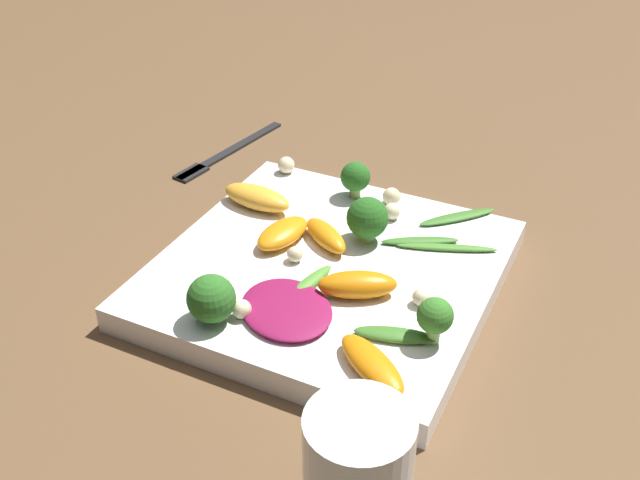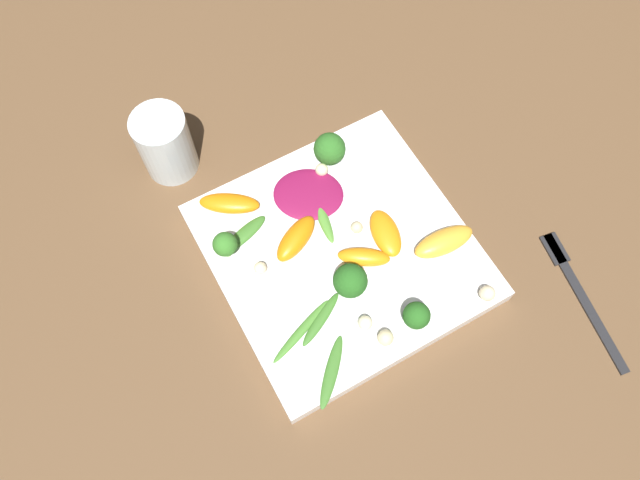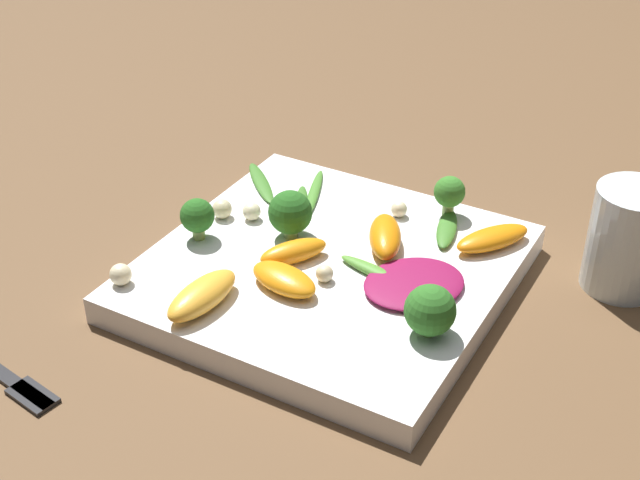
{
  "view_description": "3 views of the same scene",
  "coord_description": "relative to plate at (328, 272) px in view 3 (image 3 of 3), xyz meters",
  "views": [
    {
      "loc": [
        -0.49,
        -0.23,
        0.41
      ],
      "look_at": [
        -0.0,
        0.01,
        0.05
      ],
      "focal_mm": 42.0,
      "sensor_mm": 36.0,
      "label": 1
    },
    {
      "loc": [
        0.24,
        -0.16,
        0.69
      ],
      "look_at": [
        -0.02,
        -0.02,
        0.04
      ],
      "focal_mm": 35.0,
      "sensor_mm": 36.0,
      "label": 2
    },
    {
      "loc": [
        -0.3,
        0.55,
        0.45
      ],
      "look_at": [
        0.01,
        0.0,
        0.04
      ],
      "focal_mm": 50.0,
      "sensor_mm": 36.0,
      "label": 3
    }
  ],
  "objects": [
    {
      "name": "broccoli_floret_1",
      "position": [
        -0.11,
        0.05,
        0.03
      ],
      "size": [
        0.04,
        0.04,
        0.04
      ],
      "color": "#7A9E51",
      "rests_on": "plate"
    },
    {
      "name": "broccoli_floret_2",
      "position": [
        0.12,
        0.03,
        0.03
      ],
      "size": [
        0.03,
        0.03,
        0.04
      ],
      "color": "#7A9E51",
      "rests_on": "plate"
    },
    {
      "name": "macadamia_nut_3",
      "position": [
        -0.02,
        -0.09,
        0.02
      ],
      "size": [
        0.02,
        0.02,
        0.02
      ],
      "color": "beige",
      "rests_on": "plate"
    },
    {
      "name": "macadamia_nut_0",
      "position": [
        -0.1,
        0.03,
        0.02
      ],
      "size": [
        0.02,
        0.02,
        0.02
      ],
      "color": "beige",
      "rests_on": "plate"
    },
    {
      "name": "orange_segment_1",
      "position": [
        0.01,
        0.05,
        0.02
      ],
      "size": [
        0.07,
        0.04,
        0.02
      ],
      "color": "orange",
      "rests_on": "plate"
    },
    {
      "name": "orange_segment_2",
      "position": [
        -0.11,
        -0.09,
        0.02
      ],
      "size": [
        0.06,
        0.08,
        0.02
      ],
      "color": "orange",
      "rests_on": "plate"
    },
    {
      "name": "orange_segment_3",
      "position": [
        -0.03,
        -0.04,
        0.02
      ],
      "size": [
        0.05,
        0.07,
        0.02
      ],
      "color": "orange",
      "rests_on": "plate"
    },
    {
      "name": "arugula_sprig_3",
      "position": [
        0.12,
        -0.08,
        0.01
      ],
      "size": [
        0.07,
        0.07,
        0.0
      ],
      "color": "#3D7528",
      "rests_on": "plate"
    },
    {
      "name": "arugula_sprig_4",
      "position": [
        0.06,
        -0.06,
        0.02
      ],
      "size": [
        0.04,
        0.07,
        0.01
      ],
      "color": "#3D7528",
      "rests_on": "plate"
    },
    {
      "name": "broccoli_floret_3",
      "position": [
        -0.06,
        -0.12,
        0.04
      ],
      "size": [
        0.03,
        0.03,
        0.04
      ],
      "color": "#84AD5B",
      "rests_on": "plate"
    },
    {
      "name": "macadamia_nut_1",
      "position": [
        0.12,
        -0.01,
        0.02
      ],
      "size": [
        0.02,
        0.02,
        0.02
      ],
      "color": "beige",
      "rests_on": "plate"
    },
    {
      "name": "arugula_sprig_0",
      "position": [
        -0.04,
        -0.0,
        0.02
      ],
      "size": [
        0.07,
        0.03,
        0.01
      ],
      "color": "#518E33",
      "rests_on": "plate"
    },
    {
      "name": "orange_segment_0",
      "position": [
        0.05,
        0.1,
        0.02
      ],
      "size": [
        0.04,
        0.08,
        0.02
      ],
      "color": "#FCAD33",
      "rests_on": "plate"
    },
    {
      "name": "radicchio_leaf_0",
      "position": [
        -0.08,
        0.0,
        0.02
      ],
      "size": [
        0.11,
        0.11,
        0.01
      ],
      "color": "maroon",
      "rests_on": "plate"
    },
    {
      "name": "macadamia_nut_2",
      "position": [
        0.13,
        0.11,
        0.02
      ],
      "size": [
        0.02,
        0.02,
        0.02
      ],
      "color": "beige",
      "rests_on": "plate"
    },
    {
      "name": "arugula_sprig_1",
      "position": [
        0.07,
        -0.09,
        0.01
      ],
      "size": [
        0.04,
        0.09,
        0.0
      ],
      "color": "#47842D",
      "rests_on": "plate"
    },
    {
      "name": "orange_segment_4",
      "position": [
        0.03,
        0.01,
        0.02
      ],
      "size": [
        0.05,
        0.06,
        0.02
      ],
      "color": "orange",
      "rests_on": "plate"
    },
    {
      "name": "plate",
      "position": [
        0.0,
        0.0,
        0.0
      ],
      "size": [
        0.29,
        0.29,
        0.02
      ],
      "color": "white",
      "rests_on": "ground_plane"
    },
    {
      "name": "macadamia_nut_4",
      "position": [
        -0.01,
        0.03,
        0.02
      ],
      "size": [
        0.01,
        0.01,
        0.01
      ],
      "color": "beige",
      "rests_on": "plate"
    },
    {
      "name": "macadamia_nut_5",
      "position": [
        0.09,
        -0.02,
        0.02
      ],
      "size": [
        0.02,
        0.02,
        0.02
      ],
      "color": "beige",
      "rests_on": "plate"
    },
    {
      "name": "drinking_glass",
      "position": [
        -0.22,
        -0.12,
        0.03
      ],
      "size": [
        0.07,
        0.07,
        0.09
      ],
      "color": "silver",
      "rests_on": "ground_plane"
    },
    {
      "name": "arugula_sprig_2",
      "position": [
        -0.07,
        -0.09,
        0.02
      ],
      "size": [
        0.03,
        0.07,
        0.01
      ],
      "color": "#3D7528",
      "rests_on": "plate"
    },
    {
      "name": "ground_plane",
      "position": [
        0.0,
        0.0,
        -0.01
      ],
      "size": [
        2.4,
        2.4,
        0.0
      ],
      "primitive_type": "plane",
      "color": "brown"
    },
    {
      "name": "broccoli_floret_0",
      "position": [
        0.05,
        -0.02,
        0.04
      ],
      "size": [
        0.04,
        0.04,
        0.04
      ],
      "color": "#84AD5B",
      "rests_on": "plate"
    }
  ]
}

